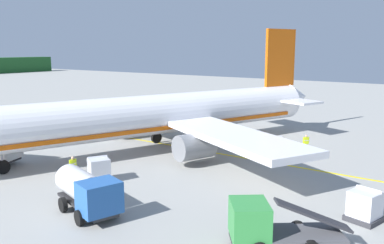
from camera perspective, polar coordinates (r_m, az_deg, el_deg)
The scene contains 9 objects.
airliner_foreground at distance 39.54m, azimuth -4.41°, elevation 0.96°, with size 40.10×33.66×11.90m.
service_truck_fuel at distance 20.98m, azimuth 10.40°, elevation -14.03°, with size 5.09×5.68×2.51m.
service_truck_catering at distance 25.47m, azimuth -14.43°, elevation -9.26°, with size 3.45×5.81×2.40m.
cargo_container_near at distance 31.14m, azimuth -12.82°, elevation -6.55°, with size 2.21×2.21×1.89m.
cargo_container_mid at distance 37.38m, azimuth 11.11°, elevation -3.51°, with size 2.10×2.10×2.08m.
cargo_container_far at distance 25.78m, azimuth 22.93°, elevation -10.72°, with size 2.08×2.08×1.89m.
crew_marshaller at distance 39.94m, azimuth 15.58°, elevation -2.73°, with size 0.49×0.47×1.76m.
crew_loader_left at distance 32.15m, azimuth -16.24°, elevation -5.87°, with size 0.63×0.26×1.78m.
apron_guide_line at distance 38.95m, azimuth 2.89°, elevation -4.25°, with size 0.30×60.00×0.01m, color yellow.
Camera 1 is at (-1.41, -5.30, 9.77)m, focal length 38.30 mm.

